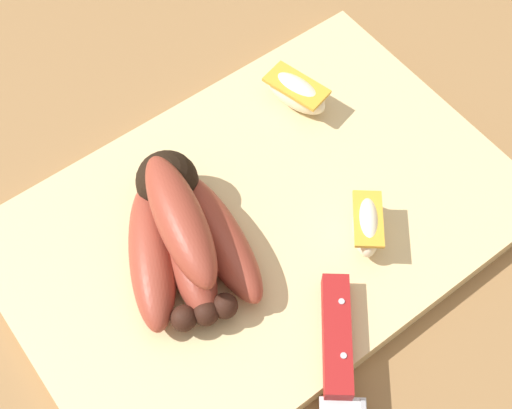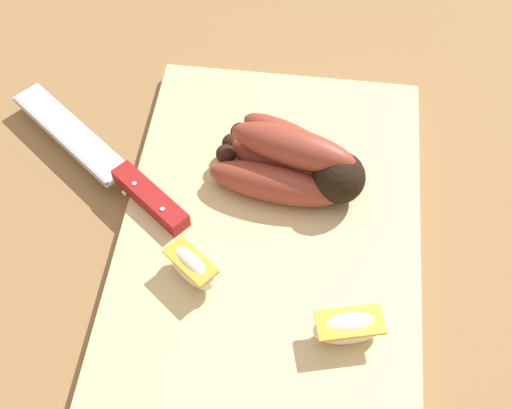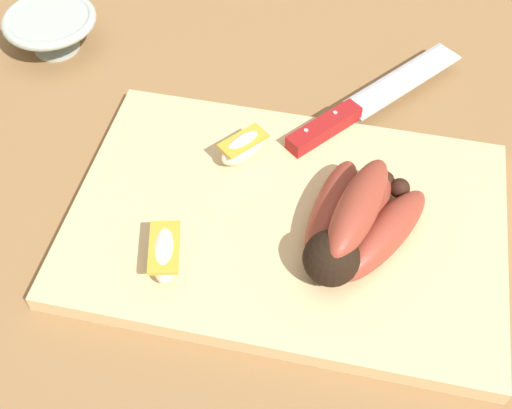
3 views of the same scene
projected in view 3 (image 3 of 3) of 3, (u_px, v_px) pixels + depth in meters
The scene contains 7 objects.
ground_plane at pixel (305, 225), 0.70m from camera, with size 6.00×6.00×0.00m, color olive.
cutting_board at pixel (287, 221), 0.69m from camera, with size 0.45×0.30×0.02m, color #DBBC84.
banana_bunch at pixel (354, 224), 0.64m from camera, with size 0.13×0.16×0.07m.
chefs_knife at pixel (350, 110), 0.77m from camera, with size 0.20×0.24×0.02m.
apple_wedge_near at pixel (165, 253), 0.63m from camera, with size 0.04×0.07×0.03m.
apple_wedge_middle at pixel (243, 147), 0.72m from camera, with size 0.05×0.06×0.04m.
ceramic_bowl at pixel (52, 29), 0.86m from camera, with size 0.12×0.12×0.05m.
Camera 3 is at (0.04, -0.42, 0.56)m, focal length 46.00 mm.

